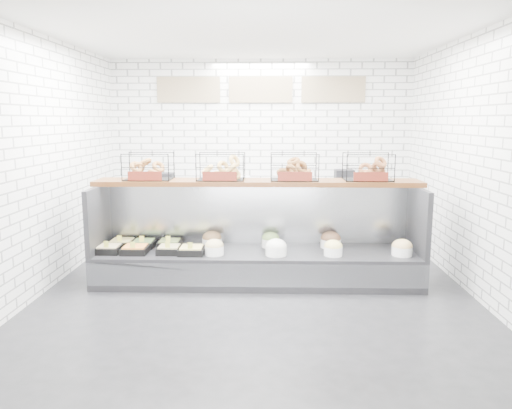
{
  "coord_description": "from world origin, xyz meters",
  "views": [
    {
      "loc": [
        0.14,
        -5.73,
        2.02
      ],
      "look_at": [
        -0.02,
        0.45,
        0.96
      ],
      "focal_mm": 35.0,
      "sensor_mm": 36.0,
      "label": 1
    }
  ],
  "objects": [
    {
      "name": "room_shell",
      "position": [
        0.0,
        0.6,
        2.06
      ],
      "size": [
        5.02,
        5.51,
        3.01
      ],
      "color": "white",
      "rests_on": "ground"
    },
    {
      "name": "ground",
      "position": [
        0.0,
        0.0,
        0.0
      ],
      "size": [
        5.5,
        5.5,
        0.0
      ],
      "primitive_type": "plane",
      "color": "black",
      "rests_on": "ground"
    },
    {
      "name": "prep_counter",
      "position": [
        -0.01,
        2.43,
        0.47
      ],
      "size": [
        4.0,
        0.6,
        1.2
      ],
      "color": "#93969B",
      "rests_on": "ground"
    },
    {
      "name": "bagel_shelf",
      "position": [
        0.0,
        0.52,
        1.38
      ],
      "size": [
        4.1,
        0.5,
        0.4
      ],
      "color": "#40200D",
      "rests_on": "display_case"
    },
    {
      "name": "display_case",
      "position": [
        -0.02,
        0.34,
        0.33
      ],
      "size": [
        4.0,
        0.9,
        1.2
      ],
      "color": "black",
      "rests_on": "ground"
    }
  ]
}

